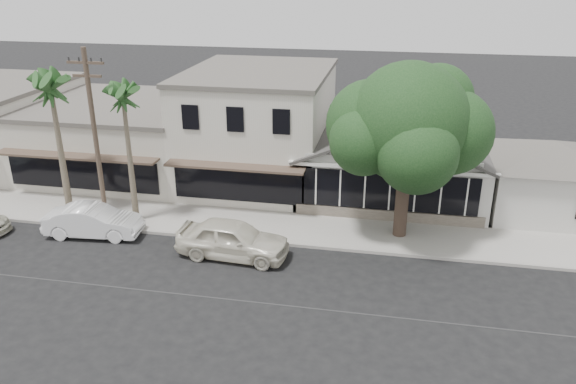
% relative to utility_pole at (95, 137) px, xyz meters
% --- Properties ---
extents(ground, '(140.00, 140.00, 0.00)m').
position_rel_utility_pole_xyz_m(ground, '(9.00, -5.20, -4.79)').
color(ground, black).
rests_on(ground, ground).
extents(sidewalk_north, '(90.00, 3.50, 0.15)m').
position_rel_utility_pole_xyz_m(sidewalk_north, '(1.00, 1.55, -4.71)').
color(sidewalk_north, '#9E9991').
rests_on(sidewalk_north, ground).
extents(corner_shop, '(10.40, 8.60, 5.10)m').
position_rel_utility_pole_xyz_m(corner_shop, '(14.00, 7.27, -2.17)').
color(corner_shop, beige).
rests_on(corner_shop, ground).
extents(side_cottage, '(6.00, 6.00, 3.00)m').
position_rel_utility_pole_xyz_m(side_cottage, '(22.20, 6.30, -3.29)').
color(side_cottage, beige).
rests_on(side_cottage, ground).
extents(row_building_near, '(8.00, 10.00, 6.50)m').
position_rel_utility_pole_xyz_m(row_building_near, '(6.00, 8.30, -1.54)').
color(row_building_near, beige).
rests_on(row_building_near, ground).
extents(row_building_midnear, '(10.00, 10.00, 4.20)m').
position_rel_utility_pole_xyz_m(row_building_midnear, '(-3.00, 8.30, -2.69)').
color(row_building_midnear, beige).
rests_on(row_building_midnear, ground).
extents(utility_pole, '(1.80, 0.24, 9.00)m').
position_rel_utility_pole_xyz_m(utility_pole, '(0.00, 0.00, 0.00)').
color(utility_pole, brown).
rests_on(utility_pole, ground).
extents(car_0, '(5.27, 2.41, 1.75)m').
position_rel_utility_pole_xyz_m(car_0, '(7.13, -1.69, -3.91)').
color(car_0, silver).
rests_on(car_0, ground).
extents(car_1, '(4.83, 2.07, 1.55)m').
position_rel_utility_pole_xyz_m(car_1, '(-0.18, -0.94, -4.02)').
color(car_1, white).
rests_on(car_1, ground).
extents(shade_tree, '(7.72, 6.98, 8.57)m').
position_rel_utility_pole_xyz_m(shade_tree, '(14.53, 1.94, 0.85)').
color(shade_tree, '#49362C').
rests_on(shade_tree, ground).
extents(palm_east, '(2.99, 2.99, 7.68)m').
position_rel_utility_pole_xyz_m(palm_east, '(1.22, 0.84, 1.81)').
color(palm_east, '#726651').
rests_on(palm_east, ground).
extents(palm_mid, '(3.52, 3.52, 8.13)m').
position_rel_utility_pole_xyz_m(palm_mid, '(-2.58, 0.93, 2.15)').
color(palm_mid, '#726651').
rests_on(palm_mid, ground).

